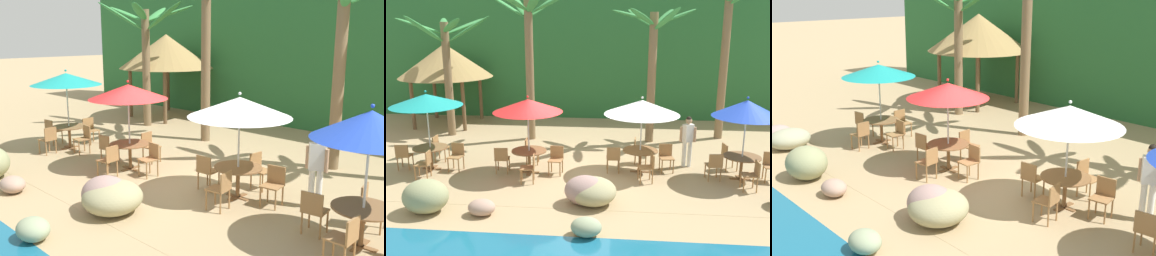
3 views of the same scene
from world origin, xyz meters
TOP-DOWN VIEW (x-y plane):
  - ground_plane at (0.00, 0.00)m, footprint 120.00×120.00m
  - terrace_deck at (0.00, 0.00)m, footprint 18.00×5.20m
  - foliage_backdrop at (0.00, 9.00)m, footprint 28.00×2.40m
  - rock_seawall at (-0.82, -2.52)m, footprint 16.40×2.68m
  - umbrella_teal at (-4.58, -0.04)m, footprint 2.24×2.24m
  - dining_table_teal at (-4.58, -0.04)m, footprint 1.10×1.10m
  - chair_teal_seaward at (-3.73, -0.02)m, footprint 0.46×0.46m
  - chair_teal_inland at (-4.68, 0.81)m, footprint 0.43×0.42m
  - chair_teal_left at (-5.42, -0.21)m, footprint 0.46×0.47m
  - chair_teal_right at (-4.39, -0.87)m, footprint 0.48×0.47m
  - umbrella_red at (-1.35, -0.06)m, footprint 2.15×2.15m
  - dining_table_red at (-1.35, -0.06)m, footprint 1.10×1.10m
  - chair_red_seaward at (-0.50, -0.03)m, footprint 0.45×0.46m
  - chair_red_inland at (-1.51, 0.78)m, footprint 0.46×0.46m
  - chair_red_left at (-2.19, -0.22)m, footprint 0.46×0.46m
  - chair_red_right at (-1.14, -0.89)m, footprint 0.48×0.47m
  - umbrella_white at (2.13, 0.32)m, footprint 2.32×2.32m
  - dining_table_white at (2.13, 0.32)m, footprint 1.10×1.10m
  - chair_white_seaward at (2.96, 0.52)m, footprint 0.47×0.48m
  - chair_white_inland at (2.10, 1.18)m, footprint 0.46×0.45m
  - chair_white_left at (1.29, 0.18)m, footprint 0.44×0.45m
  - chair_white_right at (2.34, -0.51)m, footprint 0.48×0.48m
  - umbrella_blue at (5.14, -0.02)m, footprint 1.99×1.99m
  - dining_table_blue at (5.14, -0.02)m, footprint 1.10×1.10m
  - chair_blue_inland at (4.93, 0.81)m, footprint 0.48×0.48m
  - chair_blue_left at (4.31, -0.21)m, footprint 0.47×0.47m
  - chair_blue_right at (5.23, -0.87)m, footprint 0.43×0.42m
  - palm_tree_nearest at (-5.53, 4.11)m, footprint 3.75×3.53m
  - palm_tree_second at (-2.10, 3.84)m, footprint 3.43×3.15m
  - palm_tree_third at (2.65, 3.94)m, footprint 3.17×2.81m
  - palapa_hut at (-6.43, 6.00)m, footprint 4.19×4.19m
  - waiter_in_white at (3.68, 1.02)m, footprint 0.52×0.36m

SIDE VIEW (x-z plane):
  - ground_plane at x=0.00m, z-range 0.00..0.00m
  - terrace_deck at x=0.00m, z-range 0.00..0.01m
  - rock_seawall at x=-0.82m, z-range -0.08..0.77m
  - chair_teal_seaward at x=-3.73m, z-range 0.08..0.95m
  - chair_teal_inland at x=-4.68m, z-range 0.08..0.95m
  - chair_teal_left at x=-5.42m, z-range 0.08..0.95m
  - chair_teal_right at x=-4.39m, z-range 0.08..0.95m
  - chair_red_seaward at x=-0.50m, z-range 0.08..0.95m
  - chair_red_inland at x=-1.51m, z-range 0.08..0.95m
  - chair_red_left at x=-2.19m, z-range 0.08..0.95m
  - chair_red_right at x=-1.14m, z-range 0.08..0.95m
  - chair_white_seaward at x=2.96m, z-range 0.08..0.95m
  - chair_white_inland at x=2.10m, z-range 0.08..0.95m
  - chair_white_left at x=1.29m, z-range 0.08..0.95m
  - chair_white_right at x=2.34m, z-range 0.08..0.95m
  - chair_blue_inland at x=4.93m, z-range 0.08..0.95m
  - chair_blue_left at x=4.31m, z-range 0.08..0.95m
  - chair_blue_right at x=5.23m, z-range 0.08..0.95m
  - dining_table_teal at x=-4.58m, z-range 0.24..0.98m
  - dining_table_red at x=-1.35m, z-range 0.24..0.98m
  - dining_table_white at x=2.13m, z-range 0.24..0.98m
  - dining_table_blue at x=5.14m, z-range 0.24..0.98m
  - waiter_in_white at x=3.68m, z-range 0.14..1.84m
  - umbrella_white at x=2.13m, z-range 0.89..3.33m
  - umbrella_red at x=-1.35m, z-range 0.93..3.41m
  - umbrella_blue at x=5.14m, z-range 0.92..3.48m
  - umbrella_teal at x=-4.58m, z-range 0.99..3.57m
  - palapa_hut at x=-6.43m, z-range 1.08..4.77m
  - foliage_backdrop at x=0.00m, z-range 0.00..6.00m
  - palm_tree_nearest at x=-5.53m, z-range 0.95..5.87m
  - palm_tree_third at x=2.65m, z-range 0.94..6.12m
  - palm_tree_second at x=-2.10m, z-range 1.02..6.79m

